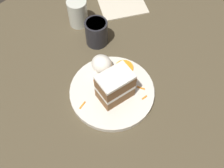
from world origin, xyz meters
The scene contains 9 objects.
ground_plane centered at (0.00, 0.00, 0.00)m, with size 6.00×6.00×0.00m, color black.
dining_table centered at (0.00, 0.00, 0.02)m, with size 1.06×1.03×0.04m, color #4C422D.
plate centered at (0.03, -0.05, 0.05)m, with size 0.24×0.24×0.02m, color silver.
cake_slice centered at (0.04, -0.06, 0.10)m, with size 0.08×0.10×0.09m.
cream_dollop centered at (-0.05, -0.02, 0.08)m, with size 0.06×0.06×0.05m, color white.
orange_garnish centered at (0.00, 0.03, 0.06)m, with size 0.05×0.05×0.00m, color orange.
carrot_shreds_scatter centered at (0.04, -0.06, 0.06)m, with size 0.15×0.17×0.00m.
drinking_glass centered at (-0.25, 0.07, 0.08)m, with size 0.06×0.06×0.09m.
coffee_mug centered at (-0.14, 0.06, 0.08)m, with size 0.07×0.07×0.08m.
Camera 1 is at (0.28, -0.33, 0.69)m, focal length 42.00 mm.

